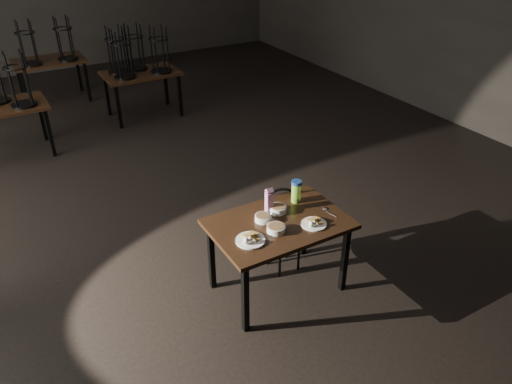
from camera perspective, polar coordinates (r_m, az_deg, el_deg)
main_table at (r=4.42m, az=2.61°, el=-4.28°), size 1.20×0.80×0.75m
plate_left at (r=4.13m, az=-0.65°, el=-5.41°), size 0.25×0.25×0.08m
plate_right at (r=4.35m, az=6.64°, el=-3.53°), size 0.22×0.22×0.07m
bowl_near at (r=4.37m, az=0.78°, el=-2.97°), size 0.14×0.14×0.06m
bowl_far at (r=4.49m, az=2.52°, el=-1.94°), size 0.15×0.15×0.06m
bowl_big at (r=4.24m, az=2.30°, el=-4.20°), size 0.16×0.16×0.05m
juice_carton at (r=4.45m, az=1.52°, el=-1.02°), size 0.07×0.07×0.25m
water_bottle at (r=4.62m, az=4.61°, el=0.10°), size 0.11×0.11×0.22m
spoon at (r=4.58m, az=7.99°, el=-1.98°), size 0.05×0.20×0.01m
bentwood_chair at (r=4.84m, az=3.08°, el=-3.54°), size 0.43×0.43×0.82m
bg_table_right at (r=8.52m, az=-13.28°, el=13.49°), size 1.20×0.80×1.48m
bg_table_far at (r=9.68m, az=-22.56°, el=13.73°), size 1.20×0.80×1.48m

